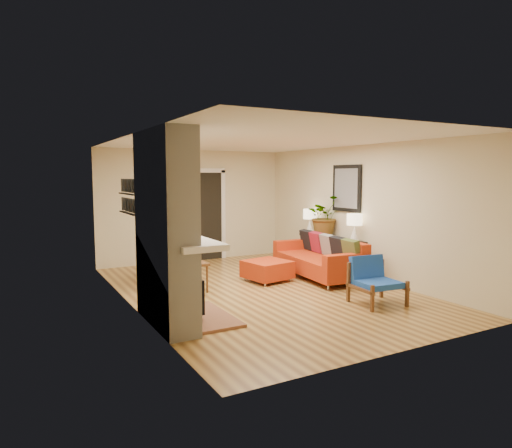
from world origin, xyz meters
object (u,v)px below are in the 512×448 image
Objects in this scene: blue_chair at (373,278)px; dining_table at (175,248)px; lamp_near at (354,224)px; console_table at (331,244)px; sofa at (321,258)px; lamp_far at (310,218)px; ottoman at (267,269)px; houseplant at (325,216)px.

blue_chair is 3.60m from dining_table.
console_table is at bearing 90.00° from lamp_near.
lamp_far is at bearing 65.62° from sofa.
console_table is (1.63, 0.14, 0.35)m from ottoman.
houseplant is at bearing -91.05° from lamp_far.
lamp_near is (1.63, -0.59, 0.84)m from ottoman.
console_table is at bearing -8.38° from dining_table.
blue_chair is 1.91m from lamp_near.
console_table is 0.87m from lamp_near.
sofa reaches higher than console_table.
sofa is 2.57× the size of houseplant.
houseplant is (-0.01, 0.22, 0.58)m from console_table.
console_table is at bearing 34.41° from sofa.
console_table is 3.43× the size of lamp_near.
console_table is (3.25, -0.48, -0.09)m from dining_table.
sofa is 1.40m from lamp_far.
sofa is 2.53× the size of ottoman.
ottoman is 1.63× the size of lamp_near.
blue_chair is at bearing -110.27° from houseplant.
dining_table is at bearing 175.36° from houseplant.
dining_table is 3.49m from lamp_near.
ottoman is at bearing -20.72° from dining_table.
blue_chair is 1.41× the size of lamp_far.
ottoman is at bearing 108.37° from blue_chair.
blue_chair is (-0.42, -1.91, 0.02)m from sofa.
sofa is 1.19× the size of dining_table.
sofa is 0.93m from lamp_near.
lamp_near is 1.49m from lamp_far.
console_table is at bearing 4.79° from ottoman.
dining_table is 1.02× the size of console_table.
houseplant reaches higher than sofa.
blue_chair is 0.41× the size of dining_table.
ottoman is 0.48× the size of console_table.
lamp_near reaches higher than blue_chair.
ottoman is 1.92m from lamp_near.
blue_chair is at bearing -121.03° from lamp_near.
houseplant is at bearing 48.70° from sofa.
sofa is at bearing 77.58° from blue_chair.
ottoman is at bearing -175.21° from console_table.
sofa is 1.96m from blue_chair.
console_table is 3.43× the size of lamp_far.
lamp_near is (0.92, 1.53, 0.67)m from blue_chair.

